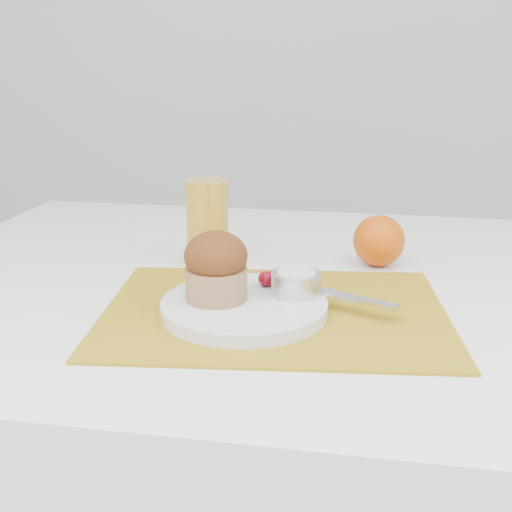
% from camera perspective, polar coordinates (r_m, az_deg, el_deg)
% --- Properties ---
extents(table, '(1.20, 0.80, 0.75)m').
position_cam_1_polar(table, '(1.07, 4.81, -21.31)').
color(table, white).
rests_on(table, ground).
extents(placemat, '(0.44, 0.34, 0.00)m').
position_cam_1_polar(placemat, '(0.78, 1.67, -4.93)').
color(placemat, '#A98517').
rests_on(placemat, table).
extents(plate, '(0.26, 0.26, 0.02)m').
position_cam_1_polar(plate, '(0.76, -1.05, -4.56)').
color(plate, silver).
rests_on(plate, placemat).
extents(ramekin, '(0.07, 0.07, 0.03)m').
position_cam_1_polar(ramekin, '(0.78, 3.58, -2.44)').
color(ramekin, silver).
rests_on(ramekin, plate).
extents(cream, '(0.06, 0.06, 0.01)m').
position_cam_1_polar(cream, '(0.77, 3.59, -1.55)').
color(cream, silver).
rests_on(cream, ramekin).
extents(raspberry_near, '(0.02, 0.02, 0.02)m').
position_cam_1_polar(raspberry_near, '(0.80, 0.96, -2.02)').
color(raspberry_near, '#52020B').
rests_on(raspberry_near, plate).
extents(raspberry_far, '(0.02, 0.02, 0.02)m').
position_cam_1_polar(raspberry_far, '(0.79, 2.30, -2.34)').
color(raspberry_far, '#5C0216').
rests_on(raspberry_far, plate).
extents(butter_knife, '(0.17, 0.09, 0.00)m').
position_cam_1_polar(butter_knife, '(0.78, 6.44, -3.23)').
color(butter_knife, '#B9BBC2').
rests_on(butter_knife, plate).
extents(orange, '(0.08, 0.08, 0.08)m').
position_cam_1_polar(orange, '(0.95, 10.86, 1.34)').
color(orange, '#CE5307').
rests_on(orange, table).
extents(juice_glass, '(0.08, 0.08, 0.12)m').
position_cam_1_polar(juice_glass, '(0.94, -4.35, 3.01)').
color(juice_glass, gold).
rests_on(juice_glass, table).
extents(muffin, '(0.09, 0.09, 0.08)m').
position_cam_1_polar(muffin, '(0.75, -3.58, -0.95)').
color(muffin, '#A1794E').
rests_on(muffin, plate).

